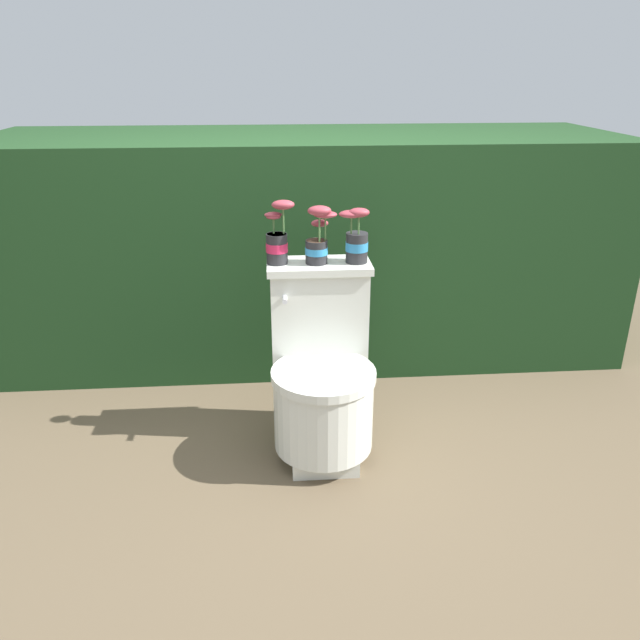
{
  "coord_description": "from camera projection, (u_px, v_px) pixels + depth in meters",
  "views": [
    {
      "loc": [
        -0.19,
        -2.17,
        1.52
      ],
      "look_at": [
        -0.0,
        0.11,
        0.57
      ],
      "focal_mm": 35.0,
      "sensor_mm": 36.0,
      "label": 1
    }
  ],
  "objects": [
    {
      "name": "potted_plant_left",
      "position": [
        277.0,
        239.0,
        2.46
      ],
      "size": [
        0.12,
        0.09,
        0.25
      ],
      "color": "#262628",
      "rests_on": "toilet"
    },
    {
      "name": "toilet",
      "position": [
        321.0,
        375.0,
        2.53
      ],
      "size": [
        0.42,
        0.55,
        0.77
      ],
      "color": "silver",
      "rests_on": "ground"
    },
    {
      "name": "potted_plant_midleft",
      "position": [
        318.0,
        239.0,
        2.46
      ],
      "size": [
        0.13,
        0.11,
        0.24
      ],
      "color": "#262628",
      "rests_on": "toilet"
    },
    {
      "name": "potted_plant_middle",
      "position": [
        356.0,
        239.0,
        2.47
      ],
      "size": [
        0.12,
        0.09,
        0.22
      ],
      "color": "#262628",
      "rests_on": "toilet"
    },
    {
      "name": "hedge_backdrop",
      "position": [
        305.0,
        243.0,
        3.48
      ],
      "size": [
        3.31,
        1.06,
        1.17
      ],
      "color": "#193819",
      "rests_on": "ground"
    },
    {
      "name": "ground_plane",
      "position": [
        323.0,
        456.0,
        2.59
      ],
      "size": [
        12.0,
        12.0,
        0.0
      ],
      "primitive_type": "plane",
      "color": "brown"
    }
  ]
}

